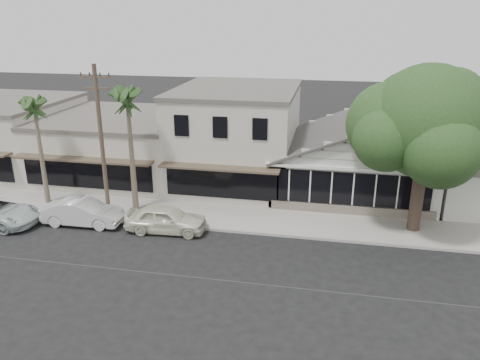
% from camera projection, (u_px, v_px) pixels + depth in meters
% --- Properties ---
extents(ground, '(140.00, 140.00, 0.00)m').
position_uv_depth(ground, '(243.00, 283.00, 21.14)').
color(ground, black).
rests_on(ground, ground).
extents(sidewalk_north, '(90.00, 3.50, 0.15)m').
position_uv_depth(sidewalk_north, '(136.00, 210.00, 28.81)').
color(sidewalk_north, '#9E9991').
rests_on(sidewalk_north, ground).
extents(corner_shop, '(10.40, 8.60, 5.10)m').
position_uv_depth(corner_shop, '(352.00, 156.00, 30.89)').
color(corner_shop, silver).
rests_on(corner_shop, ground).
extents(row_building_near, '(8.00, 10.00, 6.50)m').
position_uv_depth(row_building_near, '(237.00, 137.00, 33.08)').
color(row_building_near, beige).
rests_on(row_building_near, ground).
extents(row_building_midnear, '(10.00, 10.00, 4.20)m').
position_uv_depth(row_building_midnear, '(120.00, 146.00, 35.10)').
color(row_building_midnear, beige).
rests_on(row_building_midnear, ground).
extents(utility_pole, '(1.80, 0.24, 9.00)m').
position_uv_depth(utility_pole, '(102.00, 141.00, 25.98)').
color(utility_pole, brown).
rests_on(utility_pole, ground).
extents(car_0, '(4.58, 2.04, 1.53)m').
position_uv_depth(car_0, '(166.00, 219.00, 25.89)').
color(car_0, silver).
rests_on(car_0, ground).
extents(car_1, '(4.61, 1.75, 1.50)m').
position_uv_depth(car_1, '(83.00, 212.00, 26.76)').
color(car_1, silver).
rests_on(car_1, ground).
extents(shade_tree, '(8.31, 7.51, 9.22)m').
position_uv_depth(shade_tree, '(425.00, 124.00, 24.35)').
color(shade_tree, '#4C3A2E').
rests_on(shade_tree, ground).
extents(palm_east, '(3.07, 3.07, 8.03)m').
position_uv_depth(palm_east, '(127.00, 100.00, 26.51)').
color(palm_east, '#726651').
rests_on(palm_east, ground).
extents(palm_mid, '(2.90, 2.90, 7.22)m').
position_uv_depth(palm_mid, '(34.00, 108.00, 27.81)').
color(palm_mid, '#726651').
rests_on(palm_mid, ground).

